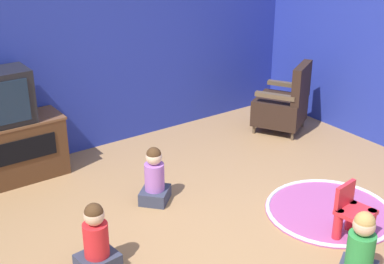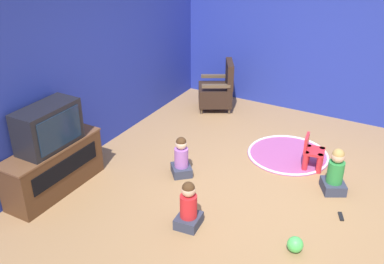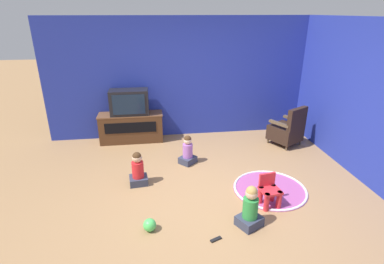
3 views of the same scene
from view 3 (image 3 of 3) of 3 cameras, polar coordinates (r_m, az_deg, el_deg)
The scene contains 12 objects.
ground_plane at distance 4.71m, azimuth 3.11°, elevation -11.78°, with size 30.00×30.00×0.00m, color #9E754C.
wall_back at distance 6.55m, azimuth -2.18°, elevation 10.16°, with size 5.70×0.12×2.55m.
tv_cabinet at distance 6.53m, azimuth -11.48°, elevation 0.95°, with size 1.34×0.43×0.62m.
television at distance 6.34m, azimuth -11.86°, elevation 5.60°, with size 0.79×0.39×0.52m.
black_armchair at distance 6.52m, azimuth 17.68°, elevation 0.38°, with size 0.75×0.75×0.85m.
yellow_kid_chair at distance 4.51m, azimuth 14.51°, elevation -11.16°, with size 0.31×0.30×0.47m.
play_mat at distance 4.97m, azimuth 14.61°, elevation -10.45°, with size 1.15×1.15×0.04m.
child_watching_left at distance 4.92m, azimuth -10.27°, elevation -7.22°, with size 0.31×0.28×0.57m.
child_watching_center at distance 5.49m, azimuth -0.83°, elevation -3.71°, with size 0.37×0.37×0.55m.
child_watching_right at distance 4.05m, azimuth 11.03°, elevation -14.19°, with size 0.39×0.38×0.59m.
toy_ball at distance 4.04m, azimuth -8.06°, elevation -17.12°, with size 0.17×0.17×0.17m.
remote_control at distance 3.93m, azimuth 4.57°, elevation -19.72°, with size 0.16×0.10×0.02m.
Camera 3 is at (-0.78, -3.84, 2.62)m, focal length 28.00 mm.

